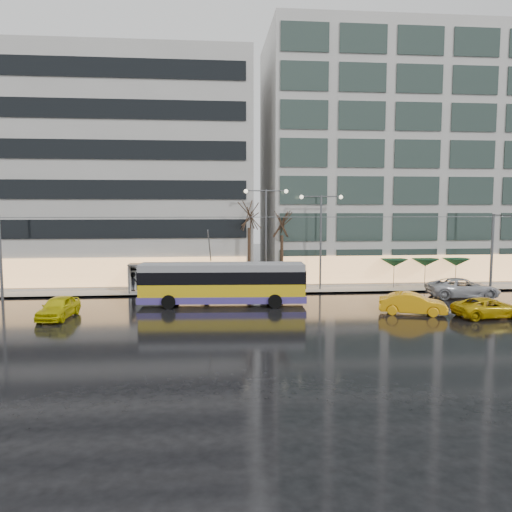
{
  "coord_description": "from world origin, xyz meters",
  "views": [
    {
      "loc": [
        -2.99,
        -33.57,
        7.55
      ],
      "look_at": [
        0.57,
        5.0,
        3.79
      ],
      "focal_mm": 35.0,
      "sensor_mm": 36.0,
      "label": 1
    }
  ],
  "objects": [
    {
      "name": "street_lamp_near",
      "position": [
        2.0,
        10.8,
        5.99
      ],
      "size": [
        3.96,
        0.36,
        9.03
      ],
      "color": "#595B60",
      "rests_on": "sidewalk"
    },
    {
      "name": "taxi_a",
      "position": [
        -13.35,
        1.07,
        0.77
      ],
      "size": [
        2.23,
        4.65,
        1.53
      ],
      "primitive_type": "imported",
      "rotation": [
        0.0,
        0.0,
        -0.1
      ],
      "color": "#D2C90B",
      "rests_on": "ground"
    },
    {
      "name": "building_right",
      "position": [
        19.0,
        19.0,
        12.65
      ],
      "size": [
        32.0,
        14.0,
        25.0
      ],
      "primitive_type": "cube",
      "color": "#A9A6A2",
      "rests_on": "sidewalk"
    },
    {
      "name": "taxi_b",
      "position": [
        11.29,
        0.14,
        0.77
      ],
      "size": [
        4.92,
        3.06,
        1.53
      ],
      "primitive_type": "imported",
      "rotation": [
        0.0,
        0.0,
        1.24
      ],
      "color": "#FFA80D",
      "rests_on": "ground"
    },
    {
      "name": "pedestrian_b",
      "position": [
        -3.44,
        10.86,
        1.1
      ],
      "size": [
        0.93,
        0.73,
        1.9
      ],
      "color": "black",
      "rests_on": "sidewalk"
    },
    {
      "name": "sedan_silver",
      "position": [
        18.17,
        6.08,
        0.82
      ],
      "size": [
        6.09,
        3.13,
        1.65
      ],
      "primitive_type": "imported",
      "rotation": [
        0.0,
        0.0,
        1.5
      ],
      "color": "#B5B5BA",
      "rests_on": "ground"
    },
    {
      "name": "trolleybus",
      "position": [
        -2.08,
        4.71,
        1.6
      ],
      "size": [
        12.84,
        5.28,
        5.9
      ],
      "color": "gold",
      "rests_on": "ground"
    },
    {
      "name": "parasol_b",
      "position": [
        17.0,
        11.0,
        2.45
      ],
      "size": [
        2.5,
        2.5,
        2.65
      ],
      "color": "#595B60",
      "rests_on": "sidewalk"
    },
    {
      "name": "parasol_c",
      "position": [
        20.0,
        11.0,
        2.45
      ],
      "size": [
        2.5,
        2.5,
        2.65
      ],
      "color": "#595B60",
      "rests_on": "sidewalk"
    },
    {
      "name": "bus_shelter",
      "position": [
        -8.38,
        10.69,
        1.96
      ],
      "size": [
        4.2,
        1.6,
        2.51
      ],
      "color": "#595B60",
      "rests_on": "sidewalk"
    },
    {
      "name": "pedestrian_a",
      "position": [
        -6.99,
        10.93,
        1.62
      ],
      "size": [
        1.05,
        1.07,
        2.19
      ],
      "color": "black",
      "rests_on": "sidewalk"
    },
    {
      "name": "pedestrian_c",
      "position": [
        -9.86,
        11.22,
        1.26
      ],
      "size": [
        1.23,
        1.06,
        2.11
      ],
      "color": "black",
      "rests_on": "sidewalk"
    },
    {
      "name": "tree_b",
      "position": [
        3.5,
        11.2,
        6.4
      ],
      "size": [
        3.2,
        3.2,
        7.7
      ],
      "color": "black",
      "rests_on": "sidewalk"
    },
    {
      "name": "tree_a",
      "position": [
        0.5,
        11.0,
        7.09
      ],
      "size": [
        3.2,
        3.2,
        8.4
      ],
      "color": "black",
      "rests_on": "sidewalk"
    },
    {
      "name": "parasol_a",
      "position": [
        14.0,
        11.0,
        2.45
      ],
      "size": [
        2.5,
        2.5,
        2.65
      ],
      "color": "#595B60",
      "rests_on": "sidewalk"
    },
    {
      "name": "ground",
      "position": [
        0.0,
        0.0,
        0.0
      ],
      "size": [
        140.0,
        140.0,
        0.0
      ],
      "primitive_type": "plane",
      "color": "black",
      "rests_on": "ground"
    },
    {
      "name": "building_left",
      "position": [
        -16.0,
        19.0,
        11.15
      ],
      "size": [
        34.0,
        14.0,
        22.0
      ],
      "primitive_type": "cube",
      "color": "#A9A6A2",
      "rests_on": "sidewalk"
    },
    {
      "name": "sidewalk",
      "position": [
        2.0,
        14.0,
        0.07
      ],
      "size": [
        80.0,
        10.0,
        0.15
      ],
      "primitive_type": "cube",
      "color": "gray",
      "rests_on": "ground"
    },
    {
      "name": "street_lamp_far",
      "position": [
        7.0,
        10.8,
        5.71
      ],
      "size": [
        3.96,
        0.36,
        8.53
      ],
      "color": "#595B60",
      "rests_on": "sidewalk"
    },
    {
      "name": "taxi_c",
      "position": [
        16.12,
        -1.36,
        0.68
      ],
      "size": [
        5.07,
        2.68,
        1.36
      ],
      "primitive_type": "imported",
      "rotation": [
        0.0,
        0.0,
        1.66
      ],
      "color": "gold",
      "rests_on": "ground"
    },
    {
      "name": "catenary",
      "position": [
        1.0,
        7.94,
        4.25
      ],
      "size": [
        42.24,
        5.12,
        7.0
      ],
      "color": "#595B60",
      "rests_on": "ground"
    },
    {
      "name": "kerb",
      "position": [
        2.0,
        9.05,
        0.07
      ],
      "size": [
        80.0,
        0.1,
        0.15
      ],
      "primitive_type": "cube",
      "color": "slate",
      "rests_on": "ground"
    }
  ]
}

